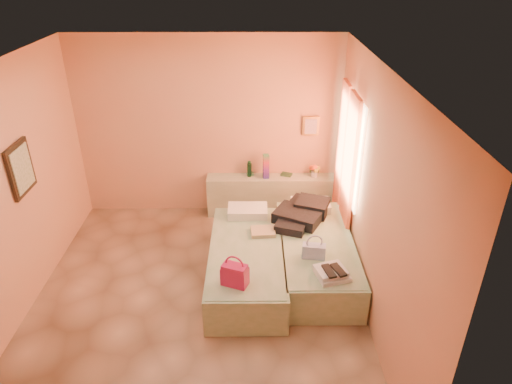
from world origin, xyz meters
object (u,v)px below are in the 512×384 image
blue_handbag (314,251)px  towel_stack (333,273)px  green_book (286,174)px  flower_vase (314,170)px  water_bottle (249,169)px  bed_right (316,256)px  headboard_ledge (272,195)px  magenta_handbag (235,274)px  bed_left (247,264)px

blue_handbag → towel_stack: size_ratio=0.79×
green_book → flower_vase: 0.45m
water_bottle → flower_vase: water_bottle is taller
bed_right → green_book: green_book is taller
headboard_ledge → green_book: (0.23, 0.06, 0.34)m
bed_right → flower_vase: bearing=85.0°
headboard_ledge → bed_right: (0.52, -1.54, -0.08)m
water_bottle → flower_vase: bearing=-1.2°
headboard_ledge → bed_right: bearing=-71.2°
magenta_handbag → water_bottle: bearing=108.0°
water_bottle → flower_vase: size_ratio=1.04×
bed_left → water_bottle: water_bottle is taller
water_bottle → magenta_handbag: bearing=-93.4°
bed_left → bed_right: bearing=10.1°
headboard_ledge → blue_handbag: (0.44, -1.90, 0.26)m
headboard_ledge → magenta_handbag: size_ratio=7.12×
bed_right → towel_stack: bearing=-83.7°
bed_right → green_book: (-0.30, 1.60, 0.41)m
flower_vase → magenta_handbag: flower_vase is taller
bed_right → towel_stack: towel_stack is taller
flower_vase → towel_stack: flower_vase is taller
headboard_ledge → water_bottle: water_bottle is taller
flower_vase → towel_stack: size_ratio=0.68×
towel_stack → water_bottle: bearing=112.6°
water_bottle → flower_vase: 1.02m
bed_left → bed_right: (0.90, 0.16, 0.00)m
magenta_handbag → flower_vase: bearing=85.7°
green_book → bed_right: bearing=-59.3°
bed_left → flower_vase: bearing=58.7°
green_book → towel_stack: (0.38, -2.35, -0.11)m
blue_handbag → bed_right: bearing=85.4°
flower_vase → blue_handbag: bearing=-96.7°
headboard_ledge → bed_left: headboard_ledge is taller
towel_stack → bed_left: bearing=149.3°
bed_left → bed_right: size_ratio=1.00×
green_book → flower_vase: (0.43, -0.06, 0.11)m
bed_left → magenta_handbag: size_ratio=6.95×
headboard_ledge → towel_stack: 2.37m
green_book → blue_handbag: (0.21, -1.97, -0.07)m
water_bottle → blue_handbag: size_ratio=0.90×
headboard_ledge → towel_stack: bearing=-75.1°
flower_vase → towel_stack: (-0.05, -2.29, -0.22)m
bed_right → headboard_ledge: bearing=108.8°
magenta_handbag → bed_right: bearing=61.5°
bed_left → bed_right: same height
bed_left → magenta_handbag: (-0.13, -0.70, 0.38)m
bed_right → green_book: 1.68m
green_book → magenta_handbag: magenta_handbag is taller
green_book → towel_stack: bearing=-60.6°
flower_vase → bed_right: bearing=-95.0°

